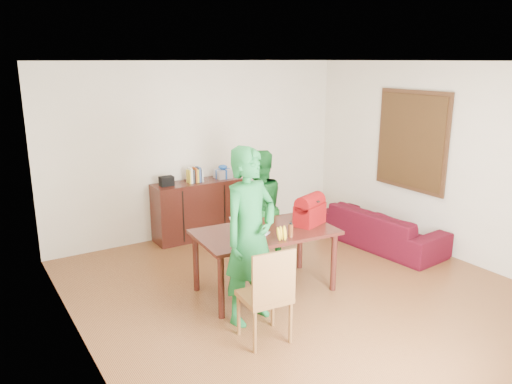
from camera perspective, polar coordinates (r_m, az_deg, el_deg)
room at (r=5.75m, az=5.37°, el=0.65°), size 5.20×5.70×2.90m
table at (r=5.93m, az=1.03°, el=-5.29°), size 1.70×1.05×0.76m
chair at (r=5.08m, az=1.03°, el=-13.66°), size 0.49×0.48×1.00m
person_near at (r=5.20m, az=-0.70°, el=-5.05°), size 0.78×0.60×1.89m
person_far at (r=6.64m, az=0.25°, el=-1.95°), size 0.81×0.66×1.58m
laptop at (r=5.71m, az=-0.37°, el=-4.62°), size 0.42×0.37×0.25m
bananas at (r=5.59m, az=2.96°, el=-5.22°), size 0.20×0.16×0.06m
bottle at (r=5.68m, az=3.99°, el=-4.32°), size 0.07×0.07×0.17m
red_bag at (r=6.11m, az=6.16°, el=-2.36°), size 0.46×0.36×0.30m
sofa at (r=7.70m, az=14.12°, el=-3.98°), size 0.93×1.99×0.56m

